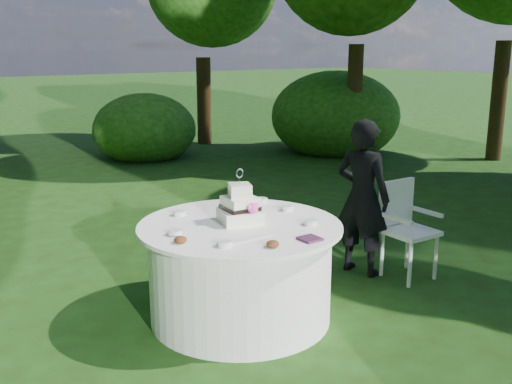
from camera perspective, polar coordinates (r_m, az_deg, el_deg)
ground at (r=4.83m, az=-1.48°, el=-11.84°), size 80.00×80.00×0.00m
napkins at (r=4.20m, az=5.16°, el=-4.47°), size 0.14×0.14×0.02m
feather_plume at (r=4.16m, az=-0.93°, el=-4.63°), size 0.48×0.07×0.01m
guest at (r=5.60m, az=10.11°, el=-0.51°), size 0.48×0.61×1.46m
table at (r=4.68m, az=-1.51°, el=-7.55°), size 1.56×1.56×0.77m
cake at (r=4.57m, az=-1.51°, el=-1.52°), size 0.37×0.37×0.42m
chair at (r=5.66m, az=13.93°, el=-2.75°), size 0.44×0.43×0.89m
votives at (r=4.62m, az=-1.42°, el=-2.57°), size 1.16×0.95×0.04m
petal_cups at (r=4.41m, az=-2.29°, el=-3.32°), size 0.99×1.12×0.05m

